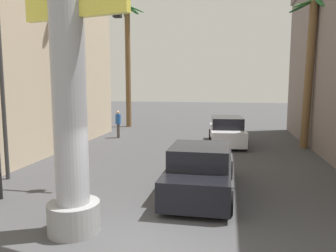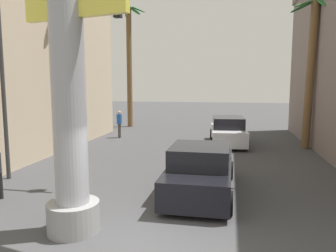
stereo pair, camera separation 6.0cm
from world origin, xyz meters
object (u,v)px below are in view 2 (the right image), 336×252
(traffic_light_mast, at_px, (40,52))
(palm_tree_mid_left, at_px, (72,51))
(pedestrian_far_left, at_px, (119,122))
(palm_tree_mid_right, at_px, (311,64))
(car_far, at_px, (228,131))
(palm_tree_far_left, at_px, (129,58))
(neon_sign_pole, at_px, (67,31))
(car_lead, at_px, (201,171))

(traffic_light_mast, height_order, palm_tree_mid_left, palm_tree_mid_left)
(traffic_light_mast, relative_size, pedestrian_far_left, 3.71)
(palm_tree_mid_right, bearing_deg, traffic_light_mast, -142.87)
(palm_tree_mid_left, bearing_deg, traffic_light_mast, -74.96)
(palm_tree_mid_left, xyz_separation_m, pedestrian_far_left, (0.81, 4.39, -3.99))
(car_far, bearing_deg, palm_tree_far_left, 140.32)
(palm_tree_mid_left, bearing_deg, palm_tree_far_left, 90.92)
(neon_sign_pole, relative_size, pedestrian_far_left, 5.79)
(car_far, distance_m, palm_tree_mid_left, 9.32)
(traffic_light_mast, height_order, car_lead, traffic_light_mast)
(neon_sign_pole, bearing_deg, traffic_light_mast, 128.93)
(palm_tree_mid_right, xyz_separation_m, pedestrian_far_left, (-10.88, 1.54, -3.41))
(car_lead, xyz_separation_m, pedestrian_far_left, (-6.00, 9.63, 0.31))
(car_lead, bearing_deg, neon_sign_pole, -129.13)
(car_lead, relative_size, pedestrian_far_left, 2.75)
(car_lead, height_order, palm_tree_mid_left, palm_tree_mid_left)
(neon_sign_pole, bearing_deg, pedestrian_far_left, 104.62)
(palm_tree_mid_right, bearing_deg, palm_tree_far_left, 149.68)
(pedestrian_far_left, bearing_deg, palm_tree_mid_left, -100.46)
(neon_sign_pole, xyz_separation_m, pedestrian_far_left, (-3.36, 12.88, -3.54))
(traffic_light_mast, bearing_deg, pedestrian_far_left, 93.23)
(car_far, bearing_deg, traffic_light_mast, -126.77)
(car_lead, relative_size, palm_tree_far_left, 0.50)
(pedestrian_far_left, bearing_deg, car_far, -8.62)
(car_far, bearing_deg, neon_sign_pole, -106.04)
(palm_tree_mid_left, bearing_deg, car_far, 23.95)
(palm_tree_mid_left, height_order, palm_tree_mid_right, palm_tree_mid_left)
(neon_sign_pole, distance_m, car_far, 12.91)
(palm_tree_mid_left, relative_size, palm_tree_mid_right, 1.10)
(palm_tree_mid_left, bearing_deg, car_lead, -37.53)
(car_far, height_order, palm_tree_mid_right, palm_tree_mid_right)
(neon_sign_pole, distance_m, palm_tree_mid_right, 13.61)
(car_lead, xyz_separation_m, car_far, (0.76, 8.60, 0.03))
(car_lead, height_order, car_far, same)
(car_lead, bearing_deg, pedestrian_far_left, 121.95)
(car_lead, xyz_separation_m, palm_tree_mid_right, (4.88, 8.09, 3.71))
(traffic_light_mast, distance_m, car_lead, 6.64)
(palm_tree_mid_right, bearing_deg, pedestrian_far_left, 171.96)
(car_lead, height_order, pedestrian_far_left, pedestrian_far_left)
(neon_sign_pole, height_order, car_lead, neon_sign_pole)
(traffic_light_mast, height_order, pedestrian_far_left, traffic_light_mast)
(traffic_light_mast, bearing_deg, palm_tree_mid_left, 105.04)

